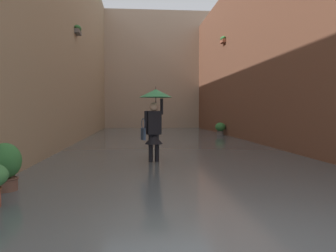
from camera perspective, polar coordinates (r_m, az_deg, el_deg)
name	(u,v)px	position (r m, az deg, el deg)	size (l,w,h in m)	color
ground_plane	(164,144)	(16.18, -0.65, -2.90)	(63.91, 63.91, 0.00)	slate
flood_water	(164,142)	(16.17, -0.65, -2.70)	(8.59, 31.56, 0.11)	#515B60
building_facade_left	(266,53)	(17.36, 15.66, 11.47)	(2.04, 29.56, 8.52)	brown
building_facade_right	(57,34)	(16.81, -17.72, 14.17)	(2.04, 29.56, 9.91)	tan
building_facade_far	(152,71)	(29.96, -2.66, 8.95)	(11.39, 1.80, 9.80)	tan
person_wading	(155,112)	(9.59, -2.20, 2.24)	(0.92, 0.92, 2.18)	#4C4233
potted_plant_near_left	(220,129)	(20.49, 8.54, -0.42)	(0.60, 0.60, 0.84)	#66605B
potted_plant_far_right	(5,167)	(6.76, -25.10, -6.10)	(0.57, 0.57, 0.95)	brown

